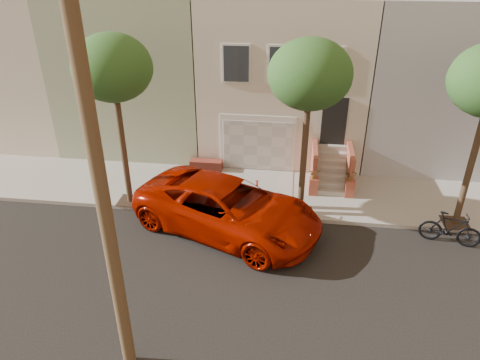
# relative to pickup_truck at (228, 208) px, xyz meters

# --- Properties ---
(ground) EXTENTS (90.00, 90.00, 0.00)m
(ground) POSITION_rel_pickup_truck_xyz_m (1.50, -2.67, -0.91)
(ground) COLOR black
(ground) RESTS_ON ground
(sidewalk) EXTENTS (40.00, 3.70, 0.15)m
(sidewalk) POSITION_rel_pickup_truck_xyz_m (1.50, 2.68, -0.84)
(sidewalk) COLOR #9B988D
(sidewalk) RESTS_ON ground
(house_row) EXTENTS (33.10, 11.70, 7.00)m
(house_row) POSITION_rel_pickup_truck_xyz_m (1.50, 8.52, 2.73)
(house_row) COLOR beige
(house_row) RESTS_ON sidewalk
(tree_left) EXTENTS (2.70, 2.57, 6.30)m
(tree_left) POSITION_rel_pickup_truck_xyz_m (-4.00, 1.23, 4.34)
(tree_left) COLOR #2D2116
(tree_left) RESTS_ON sidewalk
(tree_mid) EXTENTS (2.70, 2.57, 6.30)m
(tree_mid) POSITION_rel_pickup_truck_xyz_m (2.50, 1.23, 4.34)
(tree_mid) COLOR #2D2116
(tree_mid) RESTS_ON sidewalk
(pickup_truck) EXTENTS (7.23, 5.32, 1.83)m
(pickup_truck) POSITION_rel_pickup_truck_xyz_m (0.00, 0.00, 0.00)
(pickup_truck) COLOR #910F00
(pickup_truck) RESTS_ON ground
(motorcycle) EXTENTS (2.03, 0.99, 1.17)m
(motorcycle) POSITION_rel_pickup_truck_xyz_m (7.46, 0.17, -0.33)
(motorcycle) COLOR black
(motorcycle) RESTS_ON ground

